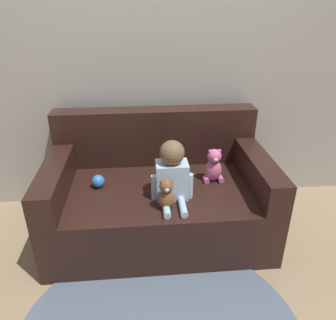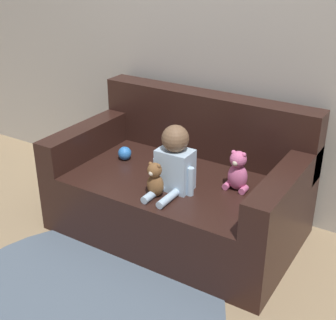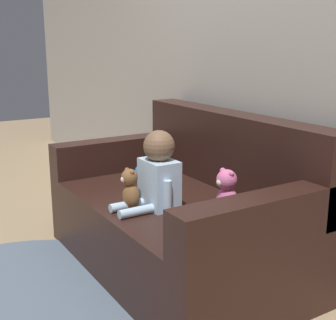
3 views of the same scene
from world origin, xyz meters
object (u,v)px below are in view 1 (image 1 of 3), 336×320
person_baby (172,173)px  toy_ball (98,181)px  couch (159,194)px  teddy_bear_brown (166,195)px  plush_toy_side (214,166)px

person_baby → toy_ball: (-0.52, 0.19, -0.14)m
couch → person_baby: couch is taller
teddy_bear_brown → toy_ball: 0.57m
person_baby → teddy_bear_brown: bearing=-110.6°
plush_toy_side → toy_ball: 0.85m
person_baby → plush_toy_side: bearing=31.5°
plush_toy_side → toy_ball: plush_toy_side is taller
person_baby → teddy_bear_brown: (-0.05, -0.14, -0.08)m
person_baby → plush_toy_side: person_baby is taller
couch → toy_ball: size_ratio=17.01×
person_baby → plush_toy_side: size_ratio=1.61×
person_baby → plush_toy_side: 0.39m
couch → plush_toy_side: bearing=-4.7°
couch → person_baby: size_ratio=3.84×
toy_ball → teddy_bear_brown: bearing=-34.5°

